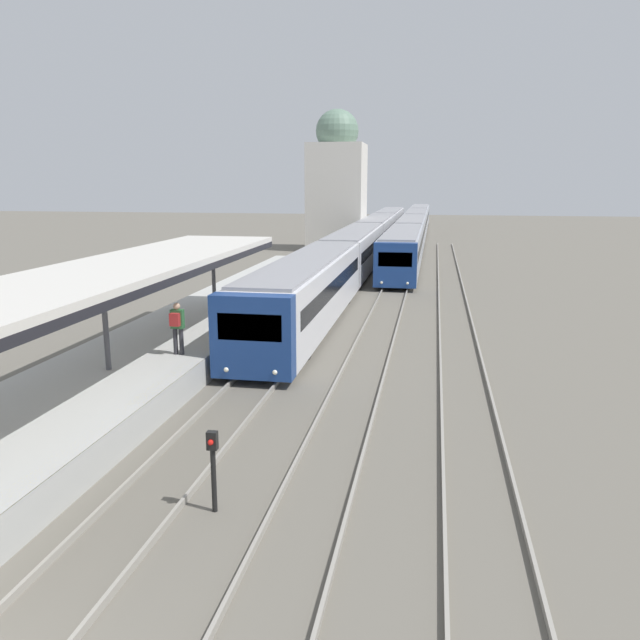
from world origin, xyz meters
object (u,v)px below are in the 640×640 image
(train_near, at_px, (367,239))
(signal_post_near, at_px, (213,462))
(train_far, at_px, (414,226))
(person_on_platform, at_px, (177,324))

(train_near, bearing_deg, signal_post_near, -88.03)
(train_near, distance_m, train_far, 16.21)
(train_near, distance_m, signal_post_near, 40.93)
(train_far, distance_m, signal_post_near, 56.82)
(person_on_platform, height_order, train_near, train_near)
(person_on_platform, bearing_deg, train_far, 83.41)
(person_on_platform, distance_m, train_far, 49.60)
(person_on_platform, relative_size, train_near, 0.02)
(train_near, height_order, train_far, train_near)
(train_near, relative_size, train_far, 1.07)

